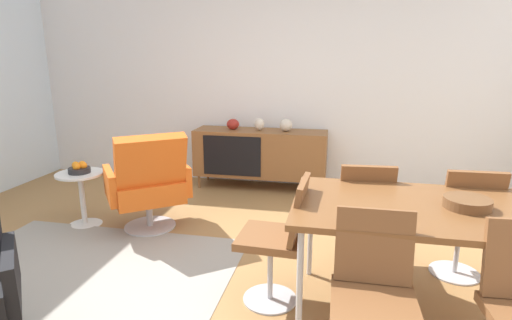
{
  "coord_description": "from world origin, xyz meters",
  "views": [
    {
      "loc": [
        0.8,
        -2.45,
        1.58
      ],
      "look_at": [
        0.16,
        0.65,
        0.78
      ],
      "focal_mm": 28.55,
      "sensor_mm": 36.0,
      "label": 1
    }
  ],
  "objects_px": {
    "side_table_round": "(82,193)",
    "dining_chair_near_window": "(280,236)",
    "vase_cobalt": "(259,124)",
    "dining_chair_back_left": "(363,211)",
    "dining_chair_back_right": "(464,218)",
    "dining_chair_front_left": "(373,294)",
    "vase_sculptural_dark": "(233,124)",
    "dining_table": "(431,213)",
    "sideboard": "(260,153)",
    "vase_ceramic_small": "(286,125)",
    "fruit_bowl": "(79,168)",
    "wooden_bowl_on_table": "(467,203)",
    "lounge_chair_red": "(149,182)"
  },
  "relations": [
    {
      "from": "side_table_round",
      "to": "dining_chair_near_window",
      "type": "bearing_deg",
      "value": -23.47
    },
    {
      "from": "dining_chair_near_window",
      "to": "vase_cobalt",
      "type": "bearing_deg",
      "value": 104.41
    },
    {
      "from": "side_table_round",
      "to": "dining_chair_back_left",
      "type": "bearing_deg",
      "value": -7.15
    },
    {
      "from": "dining_chair_back_right",
      "to": "dining_chair_back_left",
      "type": "height_order",
      "value": "same"
    },
    {
      "from": "dining_chair_front_left",
      "to": "side_table_round",
      "type": "xyz_separation_m",
      "value": [
        -2.58,
        1.44,
        -0.15
      ]
    },
    {
      "from": "vase_cobalt",
      "to": "vase_sculptural_dark",
      "type": "height_order",
      "value": "vase_cobalt"
    },
    {
      "from": "vase_sculptural_dark",
      "to": "dining_chair_front_left",
      "type": "height_order",
      "value": "dining_chair_front_left"
    },
    {
      "from": "dining_table",
      "to": "sideboard",
      "type": "bearing_deg",
      "value": 122.18
    },
    {
      "from": "dining_chair_back_right",
      "to": "side_table_round",
      "type": "xyz_separation_m",
      "value": [
        -3.28,
        0.32,
        -0.15
      ]
    },
    {
      "from": "dining_table",
      "to": "dining_chair_near_window",
      "type": "height_order",
      "value": "dining_chair_near_window"
    },
    {
      "from": "vase_ceramic_small",
      "to": "dining_chair_back_right",
      "type": "xyz_separation_m",
      "value": [
        1.53,
        -1.81,
        -0.33
      ]
    },
    {
      "from": "fruit_bowl",
      "to": "dining_chair_back_right",
      "type": "bearing_deg",
      "value": -5.68
    },
    {
      "from": "wooden_bowl_on_table",
      "to": "dining_chair_near_window",
      "type": "bearing_deg",
      "value": -179.28
    },
    {
      "from": "vase_sculptural_dark",
      "to": "dining_chair_back_left",
      "type": "bearing_deg",
      "value": -50.65
    },
    {
      "from": "dining_chair_near_window",
      "to": "sideboard",
      "type": "bearing_deg",
      "value": 104.2
    },
    {
      "from": "sideboard",
      "to": "fruit_bowl",
      "type": "bearing_deg",
      "value": -134.24
    },
    {
      "from": "dining_table",
      "to": "dining_chair_back_left",
      "type": "relative_size",
      "value": 1.87
    },
    {
      "from": "dining_chair_back_right",
      "to": "lounge_chair_red",
      "type": "distance_m",
      "value": 2.61
    },
    {
      "from": "vase_sculptural_dark",
      "to": "fruit_bowl",
      "type": "xyz_separation_m",
      "value": [
        -1.1,
        -1.48,
        -0.22
      ]
    },
    {
      "from": "dining_table",
      "to": "fruit_bowl",
      "type": "xyz_separation_m",
      "value": [
        -2.93,
        0.89,
        -0.13
      ]
    },
    {
      "from": "vase_sculptural_dark",
      "to": "side_table_round",
      "type": "distance_m",
      "value": 1.91
    },
    {
      "from": "vase_cobalt",
      "to": "fruit_bowl",
      "type": "bearing_deg",
      "value": -134.01
    },
    {
      "from": "dining_table",
      "to": "vase_ceramic_small",
      "type": "bearing_deg",
      "value": 116.41
    },
    {
      "from": "vase_cobalt",
      "to": "lounge_chair_red",
      "type": "height_order",
      "value": "lounge_chair_red"
    },
    {
      "from": "vase_sculptural_dark",
      "to": "fruit_bowl",
      "type": "height_order",
      "value": "vase_sculptural_dark"
    },
    {
      "from": "dining_chair_front_left",
      "to": "fruit_bowl",
      "type": "xyz_separation_m",
      "value": [
        -2.58,
        1.44,
        0.09
      ]
    },
    {
      "from": "sideboard",
      "to": "lounge_chair_red",
      "type": "height_order",
      "value": "lounge_chair_red"
    },
    {
      "from": "wooden_bowl_on_table",
      "to": "vase_ceramic_small",
      "type": "bearing_deg",
      "value": 120.06
    },
    {
      "from": "dining_table",
      "to": "dining_chair_back_right",
      "type": "height_order",
      "value": "dining_chair_back_right"
    },
    {
      "from": "dining_chair_back_left",
      "to": "lounge_chair_red",
      "type": "distance_m",
      "value": 1.92
    },
    {
      "from": "vase_sculptural_dark",
      "to": "vase_ceramic_small",
      "type": "height_order",
      "value": "vase_ceramic_small"
    },
    {
      "from": "dining_table",
      "to": "fruit_bowl",
      "type": "relative_size",
      "value": 8.0
    },
    {
      "from": "dining_chair_near_window",
      "to": "dining_chair_back_right",
      "type": "xyz_separation_m",
      "value": [
        1.24,
        0.56,
        0.0
      ]
    },
    {
      "from": "wooden_bowl_on_table",
      "to": "dining_chair_front_left",
      "type": "relative_size",
      "value": 0.3
    },
    {
      "from": "vase_ceramic_small",
      "to": "fruit_bowl",
      "type": "bearing_deg",
      "value": -139.81
    },
    {
      "from": "dining_chair_back_right",
      "to": "fruit_bowl",
      "type": "distance_m",
      "value": 3.3
    },
    {
      "from": "vase_cobalt",
      "to": "dining_chair_back_right",
      "type": "xyz_separation_m",
      "value": [
        1.85,
        -1.81,
        -0.32
      ]
    },
    {
      "from": "dining_chair_back_right",
      "to": "dining_chair_back_left",
      "type": "bearing_deg",
      "value": 179.99
    },
    {
      "from": "dining_chair_back_left",
      "to": "fruit_bowl",
      "type": "height_order",
      "value": "dining_chair_back_left"
    },
    {
      "from": "vase_cobalt",
      "to": "side_table_round",
      "type": "relative_size",
      "value": 0.28
    },
    {
      "from": "fruit_bowl",
      "to": "sideboard",
      "type": "bearing_deg",
      "value": 45.76
    },
    {
      "from": "dining_table",
      "to": "side_table_round",
      "type": "relative_size",
      "value": 3.08
    },
    {
      "from": "vase_ceramic_small",
      "to": "dining_chair_front_left",
      "type": "height_order",
      "value": "vase_ceramic_small"
    },
    {
      "from": "dining_chair_front_left",
      "to": "dining_chair_near_window",
      "type": "height_order",
      "value": "same"
    },
    {
      "from": "vase_sculptural_dark",
      "to": "dining_chair_front_left",
      "type": "bearing_deg",
      "value": -63.21
    },
    {
      "from": "vase_ceramic_small",
      "to": "dining_chair_back_left",
      "type": "height_order",
      "value": "vase_ceramic_small"
    },
    {
      "from": "dining_table",
      "to": "dining_chair_near_window",
      "type": "relative_size",
      "value": 1.87
    },
    {
      "from": "vase_ceramic_small",
      "to": "sideboard",
      "type": "bearing_deg",
      "value": -179.65
    },
    {
      "from": "sideboard",
      "to": "fruit_bowl",
      "type": "height_order",
      "value": "sideboard"
    },
    {
      "from": "dining_chair_front_left",
      "to": "vase_ceramic_small",
      "type": "bearing_deg",
      "value": 105.75
    }
  ]
}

